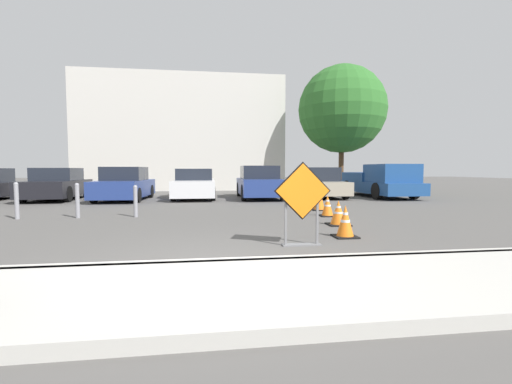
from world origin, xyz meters
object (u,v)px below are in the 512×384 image
at_px(traffic_cone_second, 338,213).
at_px(parked_car_sixth, 320,183).
at_px(traffic_cone_third, 327,206).
at_px(bollard_nearest, 136,200).
at_px(traffic_cone_fourth, 319,199).
at_px(pickup_truck, 382,182).
at_px(road_closed_sign, 302,199).
at_px(traffic_cone_nearest, 345,222).
at_px(parked_car_third, 125,185).
at_px(traffic_cone_fifth, 311,197).
at_px(bollard_third, 17,200).
at_px(parked_car_fourth, 195,185).
at_px(parked_car_second, 57,185).
at_px(parked_car_fifth, 259,183).
at_px(bollard_second, 77,200).

bearing_deg(traffic_cone_second, parked_car_sixth, 74.65).
height_order(traffic_cone_third, bollard_nearest, bollard_nearest).
bearing_deg(traffic_cone_fourth, pickup_truck, 45.45).
xyz_separation_m(road_closed_sign, traffic_cone_second, (1.49, 2.09, -0.54)).
height_order(traffic_cone_nearest, pickup_truck, pickup_truck).
relative_size(traffic_cone_second, parked_car_third, 0.14).
bearing_deg(pickup_truck, bollard_nearest, 29.13).
xyz_separation_m(traffic_cone_fifth, pickup_truck, (4.63, 3.38, 0.41)).
distance_m(traffic_cone_fourth, bollard_nearest, 5.80).
bearing_deg(bollard_third, traffic_cone_nearest, -24.58).
relative_size(traffic_cone_fourth, parked_car_fourth, 0.18).
bearing_deg(parked_car_second, traffic_cone_second, 136.06).
bearing_deg(traffic_cone_fourth, traffic_cone_third, -99.07).
distance_m(parked_car_third, parked_car_fifth, 6.11).
bearing_deg(traffic_cone_fourth, parked_car_sixth, 71.56).
height_order(parked_car_fifth, bollard_nearest, parked_car_fifth).
height_order(traffic_cone_fourth, parked_car_fourth, parked_car_fourth).
bearing_deg(parked_car_second, bollard_nearest, 123.22).
bearing_deg(parked_car_third, traffic_cone_third, 140.55).
distance_m(traffic_cone_nearest, traffic_cone_fourth, 4.61).
relative_size(traffic_cone_fifth, parked_car_third, 0.15).
relative_size(parked_car_sixth, bollard_nearest, 4.68).
relative_size(traffic_cone_fifth, parked_car_fourth, 0.14).
bearing_deg(parked_car_second, parked_car_fourth, 176.58).
distance_m(traffic_cone_fourth, parked_car_third, 8.85).
xyz_separation_m(traffic_cone_nearest, bollard_nearest, (-4.78, 3.61, 0.17)).
xyz_separation_m(parked_car_sixth, bollard_third, (-10.63, -6.25, -0.14)).
bearing_deg(traffic_cone_second, parked_car_fifth, 95.22).
bearing_deg(traffic_cone_third, parked_car_fifth, 98.93).
relative_size(parked_car_second, parked_car_third, 1.05).
distance_m(parked_car_fourth, bollard_nearest, 6.52).
xyz_separation_m(parked_car_fourth, parked_car_fifth, (3.05, -0.36, 0.06)).
xyz_separation_m(traffic_cone_second, parked_car_fourth, (-3.80, 8.52, 0.36)).
relative_size(traffic_cone_third, pickup_truck, 0.11).
xyz_separation_m(bollard_second, bollard_third, (-1.56, -0.00, 0.02)).
height_order(pickup_truck, bollard_third, pickup_truck).
bearing_deg(bollard_second, bollard_nearest, -0.00).
relative_size(traffic_cone_fifth, pickup_truck, 0.12).
xyz_separation_m(traffic_cone_fifth, parked_car_third, (-7.58, 3.35, 0.36)).
bearing_deg(bollard_nearest, bollard_third, 180.00).
distance_m(parked_car_fourth, parked_car_sixth, 6.11).
distance_m(road_closed_sign, parked_car_fourth, 10.86).
height_order(parked_car_third, bollard_second, parked_car_third).
bearing_deg(traffic_cone_second, bollard_nearest, 157.49).
relative_size(traffic_cone_second, traffic_cone_third, 0.98).
xyz_separation_m(parked_car_sixth, bollard_second, (-9.07, -6.25, -0.15)).
bearing_deg(pickup_truck, parked_car_fifth, -1.52).
xyz_separation_m(traffic_cone_nearest, parked_car_second, (-9.48, 10.00, 0.35)).
distance_m(parked_car_fifth, bollard_third, 9.67).
height_order(traffic_cone_fifth, parked_car_third, parked_car_third).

